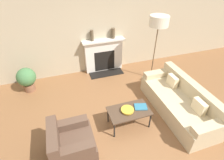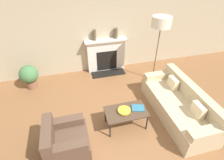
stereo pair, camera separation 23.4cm
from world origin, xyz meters
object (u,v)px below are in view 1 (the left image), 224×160
(bowl, at_px, (127,110))
(mantel_vase_center_left, at_px, (113,33))
(armchair_near, at_px, (71,144))
(couch, at_px, (179,102))
(book, at_px, (141,107))
(floor_lamp, at_px, (159,24))
(potted_plant, at_px, (27,78))
(mantel_vase_left, at_px, (92,36))
(coffee_table, at_px, (129,112))
(fireplace, at_px, (104,56))

(bowl, relative_size, mantel_vase_center_left, 0.90)
(armchair_near, bearing_deg, couch, -82.59)
(book, relative_size, floor_lamp, 0.16)
(mantel_vase_center_left, height_order, potted_plant, mantel_vase_center_left)
(couch, bearing_deg, mantel_vase_left, -148.25)
(floor_lamp, bearing_deg, bowl, -133.35)
(couch, relative_size, mantel_vase_center_left, 6.94)
(coffee_table, bearing_deg, couch, 0.72)
(couch, height_order, mantel_vase_center_left, mantel_vase_center_left)
(mantel_vase_center_left, bearing_deg, book, -94.16)
(couch, xyz_separation_m, floor_lamp, (0.09, 1.54, 1.43))
(mantel_vase_left, bearing_deg, mantel_vase_center_left, 0.00)
(book, bearing_deg, fireplace, 108.89)
(couch, bearing_deg, floor_lamp, 176.53)
(book, relative_size, potted_plant, 0.45)
(mantel_vase_left, relative_size, mantel_vase_center_left, 1.04)
(floor_lamp, height_order, mantel_vase_center_left, floor_lamp)
(fireplace, distance_m, mantel_vase_center_left, 0.78)
(couch, distance_m, bowl, 1.39)
(bowl, xyz_separation_m, potted_plant, (-2.17, 2.07, -0.06))
(potted_plant, bearing_deg, coffee_table, -43.04)
(bowl, relative_size, mantel_vase_left, 0.87)
(fireplace, relative_size, bowl, 4.73)
(fireplace, height_order, potted_plant, fireplace)
(coffee_table, relative_size, potted_plant, 1.28)
(coffee_table, relative_size, bowl, 3.23)
(armchair_near, height_order, bowl, armchair_near)
(floor_lamp, bearing_deg, armchair_near, -145.56)
(armchair_near, bearing_deg, floor_lamp, -55.56)
(couch, bearing_deg, fireplace, -154.24)
(armchair_near, xyz_separation_m, mantel_vase_left, (1.12, 2.83, 0.96))
(bowl, bearing_deg, potted_plant, 136.34)
(couch, distance_m, armchair_near, 2.67)
(floor_lamp, distance_m, potted_plant, 3.91)
(armchair_near, xyz_separation_m, floor_lamp, (2.75, 1.88, 1.43))
(bowl, bearing_deg, couch, 0.78)
(bowl, height_order, book, bowl)
(fireplace, xyz_separation_m, book, (0.14, -2.47, -0.07))
(bowl, bearing_deg, mantel_vase_left, 93.65)
(coffee_table, height_order, mantel_vase_left, mantel_vase_left)
(armchair_near, xyz_separation_m, mantel_vase_center_left, (1.78, 2.83, 0.95))
(book, bearing_deg, floor_lamp, 69.07)
(bowl, distance_m, book, 0.33)
(couch, distance_m, coffee_table, 1.34)
(book, distance_m, mantel_vase_center_left, 2.61)
(floor_lamp, bearing_deg, couch, -93.47)
(floor_lamp, height_order, potted_plant, floor_lamp)
(mantel_vase_center_left, bearing_deg, fireplace, -177.35)
(fireplace, bearing_deg, bowl, -94.28)
(armchair_near, distance_m, potted_plant, 2.57)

